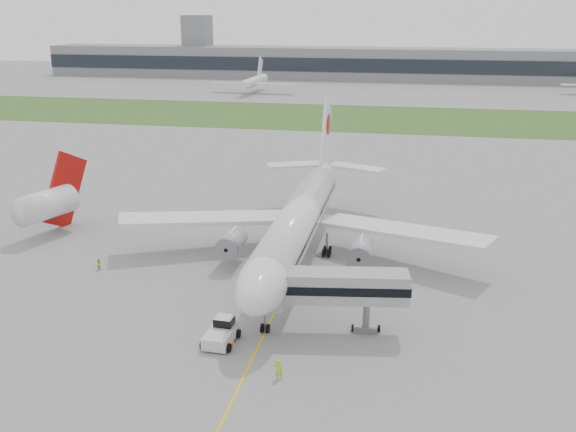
% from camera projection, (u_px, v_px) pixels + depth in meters
% --- Properties ---
extents(ground, '(600.00, 600.00, 0.00)m').
position_uv_depth(ground, '(293.00, 274.00, 77.96)').
color(ground, gray).
rests_on(ground, ground).
extents(apron_markings, '(70.00, 70.00, 0.04)m').
position_uv_depth(apron_markings, '(285.00, 291.00, 73.29)').
color(apron_markings, gold).
rests_on(apron_markings, ground).
extents(grass_strip, '(600.00, 50.00, 0.02)m').
position_uv_depth(grass_strip, '(368.00, 118.00, 190.02)').
color(grass_strip, '#38541F').
rests_on(grass_strip, ground).
extents(terminal_building, '(320.00, 22.30, 14.00)m').
position_uv_depth(terminal_building, '(386.00, 64.00, 290.47)').
color(terminal_building, gray).
rests_on(terminal_building, ground).
extents(control_tower, '(12.00, 12.00, 56.00)m').
position_uv_depth(control_tower, '(199.00, 75.00, 311.04)').
color(control_tower, gray).
rests_on(control_tower, ground).
extents(airliner, '(48.13, 53.95, 17.88)m').
position_uv_depth(airliner, '(300.00, 218.00, 80.77)').
color(airliner, silver).
rests_on(airliner, ground).
extents(pushback_tug, '(3.12, 4.44, 2.21)m').
position_uv_depth(pushback_tug, '(222.00, 332.00, 61.87)').
color(pushback_tug, silver).
rests_on(pushback_tug, ground).
extents(jet_bridge, '(14.54, 6.06, 6.76)m').
position_uv_depth(jet_bridge, '(328.00, 287.00, 62.22)').
color(jet_bridge, gray).
rests_on(jet_bridge, ground).
extents(safety_cone_left, '(0.37, 0.37, 0.51)m').
position_uv_depth(safety_cone_left, '(233.00, 343.00, 61.31)').
color(safety_cone_left, orange).
rests_on(safety_cone_left, ground).
extents(safety_cone_right, '(0.43, 0.43, 0.59)m').
position_uv_depth(safety_cone_right, '(277.00, 362.00, 58.00)').
color(safety_cone_right, orange).
rests_on(safety_cone_right, ground).
extents(ground_crew_near, '(0.82, 0.67, 1.94)m').
position_uv_depth(ground_crew_near, '(279.00, 369.00, 55.60)').
color(ground_crew_near, '#B1D423').
rests_on(ground_crew_near, ground).
extents(ground_crew_far, '(0.83, 0.92, 1.56)m').
position_uv_depth(ground_crew_far, '(100.00, 264.00, 78.90)').
color(ground_crew_far, '#A7CA21').
rests_on(ground_crew_far, ground).
extents(neighbor_aircraft, '(6.65, 14.67, 11.86)m').
position_uv_depth(neighbor_aircraft, '(48.00, 203.00, 90.35)').
color(neighbor_aircraft, '#A60D09').
rests_on(neighbor_aircraft, ground).
extents(distant_aircraft_left, '(34.06, 30.36, 12.57)m').
position_uv_depth(distant_aircraft_left, '(253.00, 93.00, 245.41)').
color(distant_aircraft_left, silver).
rests_on(distant_aircraft_left, ground).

